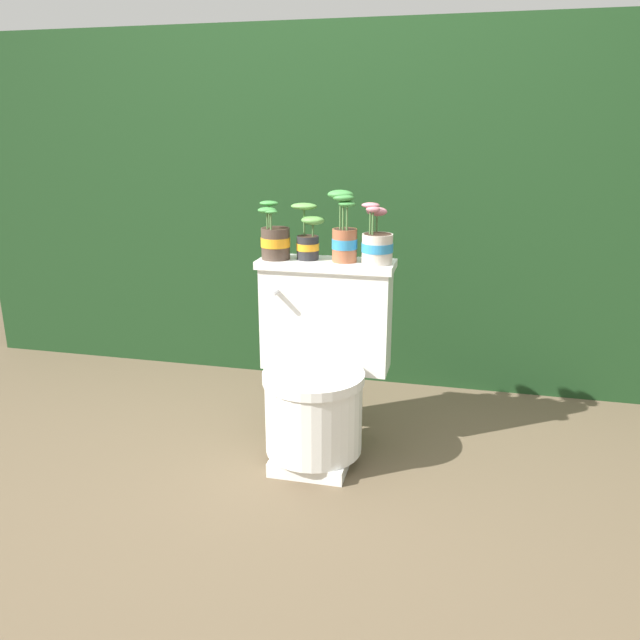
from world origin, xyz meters
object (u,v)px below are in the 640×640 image
toilet (319,370)px  potted_plant_middle (344,234)px  potted_plant_midright (377,244)px  potted_plant_left (275,239)px  potted_plant_midleft (308,237)px

toilet → potted_plant_middle: (0.07, 0.11, 0.50)m
potted_plant_middle → potted_plant_midright: potted_plant_middle is taller
potted_plant_left → potted_plant_midright: size_ratio=0.98×
toilet → potted_plant_midright: size_ratio=3.30×
toilet → potted_plant_middle: potted_plant_middle is taller
potted_plant_left → potted_plant_midright: 0.39m
potted_plant_midleft → potted_plant_midright: size_ratio=0.94×
toilet → potted_plant_midright: bearing=28.3°
potted_plant_left → potted_plant_middle: size_ratio=0.82×
potted_plant_middle → potted_plant_midright: size_ratio=1.19×
toilet → potted_plant_left: size_ratio=3.37×
toilet → potted_plant_midright: (0.19, 0.10, 0.48)m
potted_plant_midleft → potted_plant_middle: 0.14m
toilet → potted_plant_left: (-0.19, 0.10, 0.48)m
toilet → potted_plant_middle: bearing=57.0°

